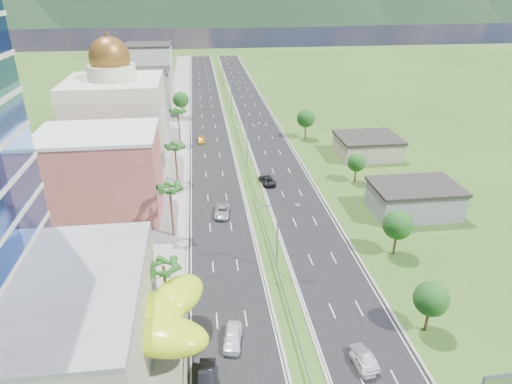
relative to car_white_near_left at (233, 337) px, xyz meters
name	(u,v)px	position (x,y,z in m)	size (l,w,h in m)	color
ground	(289,314)	(7.65, 4.16, -0.90)	(500.00, 500.00, 0.00)	#2D5119
road_left	(208,121)	(0.15, 94.16, -0.88)	(11.00, 260.00, 0.04)	black
road_right	(257,119)	(15.15, 94.16, -0.88)	(11.00, 260.00, 0.04)	black
sidewalk_left	(177,122)	(-9.35, 94.16, -0.84)	(7.00, 260.00, 0.12)	gray
median_guardrail	(238,137)	(7.65, 76.15, -0.28)	(0.10, 216.06, 0.76)	gray
streetlight_median_b	(277,231)	(7.65, 14.16, 5.85)	(6.04, 0.25, 11.00)	gray
streetlight_median_c	(247,141)	(7.65, 54.16, 5.85)	(6.04, 0.25, 11.00)	gray
streetlight_median_d	(231,95)	(7.65, 99.16, 5.85)	(6.04, 0.25, 11.00)	gray
streetlight_median_e	(222,69)	(7.65, 144.16, 5.85)	(6.04, 0.25, 11.00)	gray
mall_podium	(0,337)	(-24.35, -1.84, 4.60)	(30.00, 24.00, 11.00)	#AEA18F
lime_canopy	(121,318)	(-12.34, 0.15, 4.09)	(18.00, 15.00, 7.40)	#BAD915
pink_shophouse	(102,176)	(-20.35, 36.16, 6.60)	(20.00, 15.00, 15.00)	#BA564C
domed_building	(118,119)	(-20.35, 59.16, 10.45)	(20.00, 20.00, 28.70)	beige
midrise_grey	(136,105)	(-19.35, 84.16, 7.10)	(16.00, 15.00, 16.00)	gray
midrise_beige	(145,93)	(-19.35, 106.16, 5.60)	(16.00, 15.00, 13.00)	#AEA18F
midrise_white	(150,72)	(-19.35, 129.16, 8.10)	(16.00, 15.00, 18.00)	silver
shed_near	(414,200)	(35.65, 29.16, 1.60)	(15.00, 10.00, 5.00)	gray
shed_far	(367,147)	(37.65, 59.16, 1.30)	(14.00, 12.00, 4.40)	#AEA18F
palm_tree_b	(164,269)	(-7.85, 6.16, 6.16)	(3.60, 3.60, 8.10)	#47301C
palm_tree_c	(170,190)	(-7.85, 26.16, 7.60)	(3.60, 3.60, 9.60)	#47301C
palm_tree_d	(175,148)	(-7.85, 49.16, 6.64)	(3.60, 3.60, 8.60)	#47301C
palm_tree_e	(178,113)	(-7.85, 74.16, 7.41)	(3.60, 3.60, 9.40)	#47301C
leafy_tree_lfar	(181,100)	(-7.85, 99.16, 4.68)	(4.90, 4.90, 8.05)	#47301C
leafy_tree_ra	(431,299)	(23.65, -0.84, 3.88)	(4.20, 4.20, 6.90)	#47301C
leafy_tree_rb	(398,225)	(26.65, 16.16, 4.28)	(4.55, 4.55, 7.47)	#47301C
leafy_tree_rc	(357,163)	(29.65, 44.16, 3.47)	(3.85, 3.85, 6.33)	#47301C
leafy_tree_rd	(306,118)	(25.65, 74.16, 4.68)	(4.90, 4.90, 8.05)	#47301C
mountain_ridge	(263,21)	(67.65, 454.16, -0.90)	(860.00, 140.00, 90.00)	black
car_white_near_left	(233,337)	(0.00, 0.00, 0.00)	(2.03, 5.05, 1.72)	white
car_dark_left	(207,377)	(-3.22, -5.60, -0.04)	(1.74, 5.00, 1.65)	black
car_silver_mid_left	(222,211)	(0.69, 32.49, -0.07)	(2.62, 5.68, 1.58)	#A1A3A9
car_yellow_far_left	(201,140)	(-2.28, 74.33, -0.17)	(1.92, 4.73, 1.37)	gold
car_white_near_right	(362,362)	(13.90, -5.54, -0.16)	(1.65, 4.11, 1.40)	white
car_silver_right	(364,357)	(14.32, -4.90, -0.11)	(1.59, 4.57, 1.51)	#9FA0A6
car_dark_far_right	(267,180)	(10.91, 45.60, -0.07)	(2.61, 5.66, 1.57)	black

